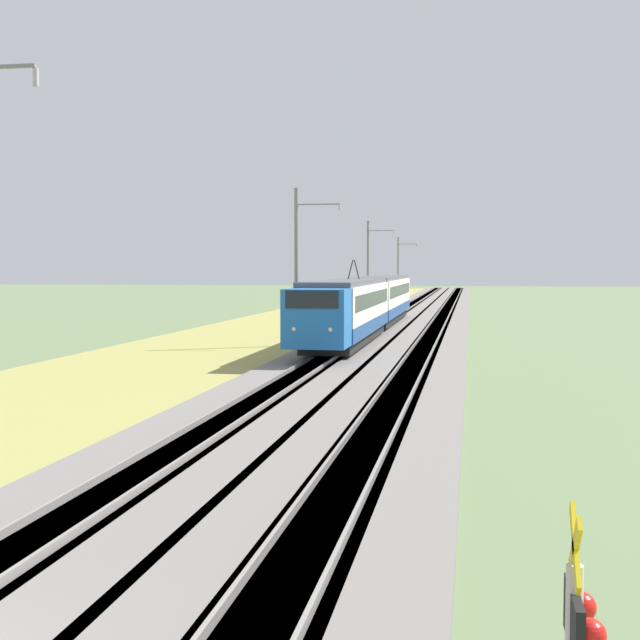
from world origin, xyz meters
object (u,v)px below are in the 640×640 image
passenger_train (367,302)px  catenary_mast_distant (399,268)px  catenary_mast_mid (297,266)px  catenary_mast_far (369,266)px

passenger_train → catenary_mast_distant: size_ratio=4.65×
catenary_mast_mid → catenary_mast_distant: bearing=-0.0°
passenger_train → catenary_mast_mid: size_ratio=4.41×
catenary_mast_mid → catenary_mast_distant: (68.28, -0.00, -0.23)m
catenary_mast_mid → catenary_mast_far: (34.14, -0.00, -0.03)m
passenger_train → catenary_mast_distant: bearing=-177.3°
catenary_mast_far → catenary_mast_mid: bearing=180.0°
passenger_train → catenary_mast_far: size_ratio=4.45×
catenary_mast_mid → passenger_train: bearing=-19.7°
catenary_mast_distant → catenary_mast_mid: bearing=180.0°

